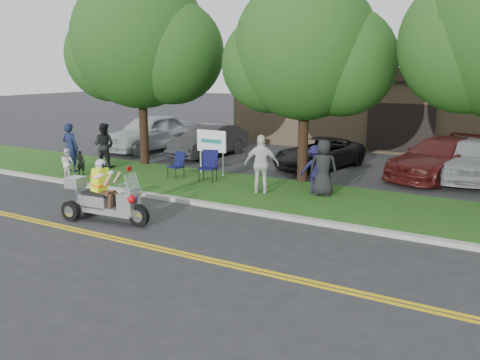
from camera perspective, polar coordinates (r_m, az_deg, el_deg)
The scene contains 24 objects.
ground at distance 12.31m, azimuth -8.87°, elevation -6.66°, with size 120.00×120.00×0.00m, color #28282B.
centerline_near at distance 11.90m, azimuth -10.64°, elevation -7.40°, with size 60.00×0.10×0.01m, color gold.
centerline_far at distance 12.01m, azimuth -10.14°, elevation -7.18°, with size 60.00×0.10×0.01m, color gold.
curb at distance 14.67m, azimuth -1.35°, elevation -3.12°, with size 60.00×0.25×0.12m, color #A8A89E.
grass_verge at distance 16.47m, azimuth 2.58°, elevation -1.39°, with size 60.00×4.00×0.10m, color #1D5516.
commercial_building at distance 28.53m, azimuth 19.48°, elevation 7.79°, with size 18.00×8.20×4.00m.
tree_left at distance 21.19m, azimuth -10.94°, elevation 14.57°, with size 6.62×5.40×7.78m.
tree_mid at distance 17.60m, azimuth 7.55°, elevation 13.79°, with size 5.88×4.80×7.05m.
business_sign at distance 18.88m, azimuth -3.21°, elevation 4.11°, with size 1.25×0.06×1.75m.
trike_scooter at distance 13.92m, azimuth -15.07°, elevation -2.17°, with size 2.58×0.89×1.68m.
lawn_chair_a at distance 18.50m, azimuth -7.00°, elevation 1.91°, with size 0.58×0.59×0.94m.
lawn_chair_b at distance 17.88m, azimuth -3.51°, elevation 1.86°, with size 0.69×0.70×1.08m.
spectator_adult_left at distance 20.39m, azimuth -18.51°, elevation 3.48°, with size 0.68×0.45×1.86m, color #161D3D.
spectator_adult_mid at distance 20.89m, azimuth -15.02°, elevation 3.78°, with size 0.86×0.67×1.78m, color black.
spectator_adult_right at distance 16.03m, azimuth 2.44°, elevation 1.80°, with size 1.09×0.45×1.86m, color silver.
spectator_chair_a at distance 16.22m, azimuth 8.48°, elevation 1.21°, with size 0.99×0.57×1.53m, color #17153C.
spectator_chair_b at distance 15.91m, azimuth 9.35°, elevation 1.39°, with size 0.86×0.56×1.76m, color black.
child_left at distance 19.80m, azimuth -17.48°, elevation 1.90°, with size 0.33×0.22×0.91m, color black.
child_right at distance 19.37m, azimuth -18.80°, elevation 1.81°, with size 0.52×0.40×1.06m, color white.
parked_car_far_left at distance 25.51m, azimuth -10.09°, elevation 5.29°, with size 2.09×5.20×1.77m, color silver.
parked_car_left at distance 23.41m, azimuth -3.54°, elevation 4.41°, with size 1.52×4.37×1.44m, color #29292B.
parked_car_mid at distance 20.84m, azimuth 8.90°, elevation 2.98°, with size 2.03×4.41×1.22m, color black.
parked_car_right at distance 20.10m, azimuth 21.56°, elevation 2.27°, with size 2.07×5.10×1.48m, color #4B1411.
parked_car_far_right at distance 20.14m, azimuth 24.01°, elevation 2.21°, with size 1.86×4.61×1.57m, color #98999E.
Camera 1 is at (7.43, -8.96, 4.02)m, focal length 38.00 mm.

